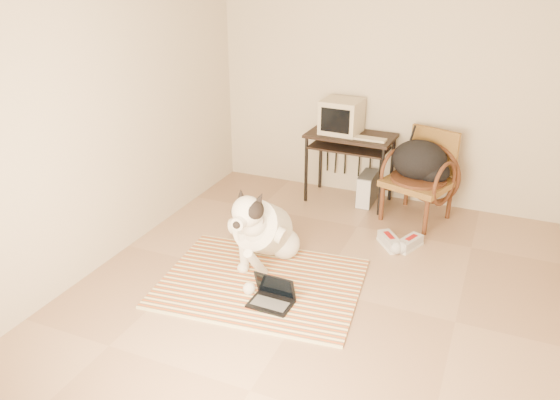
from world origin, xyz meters
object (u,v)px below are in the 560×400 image
Objects in this scene: laptop at (272,296)px; dog at (263,231)px; computer_desk at (350,144)px; pc_tower at (367,189)px; crt_monitor at (342,116)px; rattan_chair at (421,176)px; backpack at (422,162)px.

dog is at bearing 121.05° from laptop.
pc_tower is (0.23, 0.01, -0.52)m from computer_desk.
rattan_chair is (0.97, -0.16, -0.52)m from crt_monitor.
computer_desk is 0.88m from rattan_chair.
backpack reaches higher than computer_desk.
backpack is (1.14, 1.59, 0.30)m from dog.
rattan_chair reaches higher than computer_desk.
pc_tower is (0.36, -0.02, -0.82)m from crt_monitor.
rattan_chair reaches higher than laptop.
rattan_chair is (1.15, 1.58, 0.14)m from dog.
rattan_chair reaches higher than dog.
laptop is at bearing -85.86° from crt_monitor.
crt_monitor is (0.18, 1.74, 0.66)m from dog.
computer_desk is at bearing 91.02° from laptop.
dog is 1.21× the size of computer_desk.
crt_monitor is (-0.13, 0.04, 0.30)m from computer_desk.
backpack is (0.79, 2.17, 0.57)m from laptop.
crt_monitor is at bearing 84.05° from dog.
laptop is at bearing -94.74° from pc_tower.
backpack is at bearing -9.38° from crt_monitor.
computer_desk reaches higher than pc_tower.
crt_monitor is at bearing 176.17° from pc_tower.
rattan_chair reaches higher than backpack.
computer_desk is 0.57m from pc_tower.
computer_desk reaches higher than laptop.
rattan_chair reaches higher than pc_tower.
backpack is at bearing 54.29° from dog.
laptop is 2.51m from crt_monitor.
dog reaches higher than computer_desk.
dog is 1.24× the size of rattan_chair.
backpack reaches higher than pc_tower.
dog is 1.91× the size of backpack.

